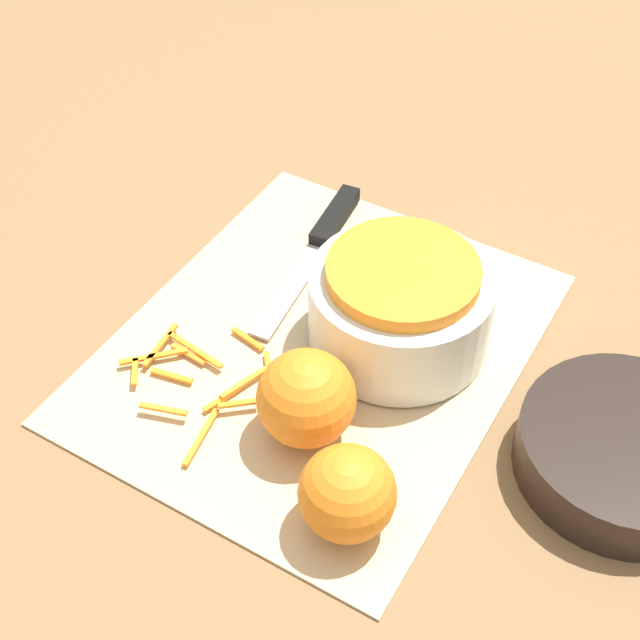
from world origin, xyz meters
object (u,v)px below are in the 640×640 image
orange_right (347,493)px  bowl_speckled (400,305)px  bowl_dark (624,452)px  knife (325,233)px  orange_left (306,398)px

orange_right → bowl_speckled: bearing=-164.2°
bowl_dark → orange_right: (0.16, -0.17, 0.02)m
knife → orange_right: 0.34m
bowl_dark → orange_right: bearing=-46.1°
knife → bowl_speckled: bearing=48.5°
knife → orange_left: orange_left is taller
orange_left → orange_right: bearing=50.2°
bowl_dark → orange_left: size_ratio=2.10×
orange_left → knife: bearing=-153.1°
bowl_speckled → orange_right: (0.19, 0.05, -0.01)m
orange_left → orange_right: (0.06, 0.07, -0.00)m
knife → orange_left: size_ratio=2.79×
orange_left → bowl_speckled: bearing=172.5°
bowl_dark → orange_right: 0.23m
bowl_dark → orange_left: (0.10, -0.24, 0.02)m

